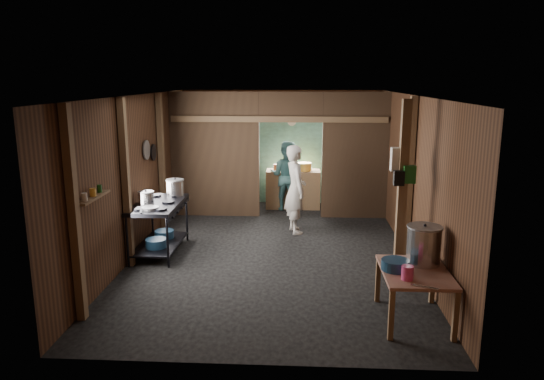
# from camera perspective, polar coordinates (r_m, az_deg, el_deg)

# --- Properties ---
(floor) EXTENTS (4.50, 7.00, 0.00)m
(floor) POSITION_cam_1_polar(r_m,az_deg,el_deg) (8.64, 0.07, -6.85)
(floor) COLOR #292828
(floor) RESTS_ON ground
(ceiling) EXTENTS (4.50, 7.00, 0.00)m
(ceiling) POSITION_cam_1_polar(r_m,az_deg,el_deg) (8.15, 0.08, 10.66)
(ceiling) COLOR #3A3939
(ceiling) RESTS_ON ground
(wall_back) EXTENTS (4.50, 0.00, 2.60)m
(wall_back) POSITION_cam_1_polar(r_m,az_deg,el_deg) (11.75, 1.01, 4.88)
(wall_back) COLOR #4F2E1A
(wall_back) RESTS_ON ground
(wall_front) EXTENTS (4.50, 0.00, 2.60)m
(wall_front) POSITION_cam_1_polar(r_m,az_deg,el_deg) (4.91, -2.16, -6.09)
(wall_front) COLOR #4F2E1A
(wall_front) RESTS_ON ground
(wall_left) EXTENTS (0.00, 7.00, 2.60)m
(wall_left) POSITION_cam_1_polar(r_m,az_deg,el_deg) (8.71, -14.88, 1.75)
(wall_left) COLOR #4F2E1A
(wall_left) RESTS_ON ground
(wall_right) EXTENTS (0.00, 7.00, 2.60)m
(wall_right) POSITION_cam_1_polar(r_m,az_deg,el_deg) (8.48, 15.45, 1.43)
(wall_right) COLOR #4F2E1A
(wall_right) RESTS_ON ground
(partition_left) EXTENTS (1.85, 0.10, 2.60)m
(partition_left) POSITION_cam_1_polar(r_m,az_deg,el_deg) (10.60, -6.46, 3.96)
(partition_left) COLOR #523A25
(partition_left) RESTS_ON floor
(partition_right) EXTENTS (1.35, 0.10, 2.60)m
(partition_right) POSITION_cam_1_polar(r_m,az_deg,el_deg) (10.51, 9.36, 3.80)
(partition_right) COLOR #523A25
(partition_right) RESTS_ON floor
(partition_header) EXTENTS (1.30, 0.10, 0.60)m
(partition_header) POSITION_cam_1_polar(r_m,az_deg,el_deg) (10.35, 2.15, 9.39)
(partition_header) COLOR #523A25
(partition_header) RESTS_ON wall_back
(turquoise_panel) EXTENTS (4.40, 0.06, 2.50)m
(turquoise_panel) POSITION_cam_1_polar(r_m,az_deg,el_deg) (11.70, 1.00, 4.60)
(turquoise_panel) COLOR #74C5B7
(turquoise_panel) RESTS_ON wall_back
(back_counter) EXTENTS (1.20, 0.50, 0.85)m
(back_counter) POSITION_cam_1_polar(r_m,az_deg,el_deg) (11.35, 2.40, 0.11)
(back_counter) COLOR brown
(back_counter) RESTS_ON floor
(wall_clock) EXTENTS (0.20, 0.03, 0.20)m
(wall_clock) POSITION_cam_1_polar(r_m,az_deg,el_deg) (11.58, 2.25, 7.74)
(wall_clock) COLOR silver
(wall_clock) RESTS_ON wall_back
(post_left_a) EXTENTS (0.10, 0.12, 2.60)m
(post_left_a) POSITION_cam_1_polar(r_m,az_deg,el_deg) (6.32, -21.46, -2.72)
(post_left_a) COLOR brown
(post_left_a) RESTS_ON floor
(post_left_b) EXTENTS (0.10, 0.12, 2.60)m
(post_left_b) POSITION_cam_1_polar(r_m,az_deg,el_deg) (7.95, -16.15, 0.66)
(post_left_b) COLOR brown
(post_left_b) RESTS_ON floor
(post_left_c) EXTENTS (0.10, 0.12, 2.60)m
(post_left_c) POSITION_cam_1_polar(r_m,az_deg,el_deg) (9.82, -12.35, 3.07)
(post_left_c) COLOR brown
(post_left_c) RESTS_ON floor
(post_right) EXTENTS (0.10, 0.12, 2.60)m
(post_right) POSITION_cam_1_polar(r_m,az_deg,el_deg) (8.27, 15.26, 1.17)
(post_right) COLOR brown
(post_right) RESTS_ON floor
(post_free) EXTENTS (0.12, 0.12, 2.60)m
(post_free) POSITION_cam_1_polar(r_m,az_deg,el_deg) (7.15, 14.46, -0.53)
(post_free) COLOR brown
(post_free) RESTS_ON floor
(cross_beam) EXTENTS (4.40, 0.12, 0.12)m
(cross_beam) POSITION_cam_1_polar(r_m,az_deg,el_deg) (10.33, 0.73, 8.00)
(cross_beam) COLOR brown
(cross_beam) RESTS_ON wall_left
(pan_lid_big) EXTENTS (0.03, 0.34, 0.34)m
(pan_lid_big) POSITION_cam_1_polar(r_m,az_deg,el_deg) (9.02, -13.98, 4.41)
(pan_lid_big) COLOR gray
(pan_lid_big) RESTS_ON wall_left
(pan_lid_small) EXTENTS (0.03, 0.30, 0.30)m
(pan_lid_small) POSITION_cam_1_polar(r_m,az_deg,el_deg) (9.41, -13.24, 4.16)
(pan_lid_small) COLOR black
(pan_lid_small) RESTS_ON wall_left
(wall_shelf) EXTENTS (0.14, 0.80, 0.03)m
(wall_shelf) POSITION_cam_1_polar(r_m,az_deg,el_deg) (6.73, -19.55, -0.80)
(wall_shelf) COLOR brown
(wall_shelf) RESTS_ON wall_left
(jar_white) EXTENTS (0.07, 0.07, 0.10)m
(jar_white) POSITION_cam_1_polar(r_m,az_deg,el_deg) (6.49, -20.43, -0.75)
(jar_white) COLOR silver
(jar_white) RESTS_ON wall_shelf
(jar_yellow) EXTENTS (0.08, 0.08, 0.10)m
(jar_yellow) POSITION_cam_1_polar(r_m,az_deg,el_deg) (6.72, -19.60, -0.26)
(jar_yellow) COLOR #F3A938
(jar_yellow) RESTS_ON wall_shelf
(jar_green) EXTENTS (0.06, 0.06, 0.10)m
(jar_green) POSITION_cam_1_polar(r_m,az_deg,el_deg) (6.92, -18.90, 0.14)
(jar_green) COLOR #1A5E1F
(jar_green) RESTS_ON wall_shelf
(bag_white) EXTENTS (0.22, 0.15, 0.32)m
(bag_white) POSITION_cam_1_polar(r_m,az_deg,el_deg) (7.13, 14.15, 3.38)
(bag_white) COLOR silver
(bag_white) RESTS_ON post_free
(bag_green) EXTENTS (0.16, 0.12, 0.24)m
(bag_green) POSITION_cam_1_polar(r_m,az_deg,el_deg) (7.05, 15.24, 1.73)
(bag_green) COLOR #1A5E1F
(bag_green) RESTS_ON post_free
(bag_black) EXTENTS (0.14, 0.10, 0.20)m
(bag_black) POSITION_cam_1_polar(r_m,az_deg,el_deg) (7.01, 14.13, 1.32)
(bag_black) COLOR black
(bag_black) RESTS_ON post_free
(gas_range) EXTENTS (0.75, 1.46, 0.86)m
(gas_range) POSITION_cam_1_polar(r_m,az_deg,el_deg) (8.62, -12.62, -4.20)
(gas_range) COLOR black
(gas_range) RESTS_ON floor
(prep_table) EXTENTS (0.78, 1.07, 0.63)m
(prep_table) POSITION_cam_1_polar(r_m,az_deg,el_deg) (6.42, 15.70, -11.37)
(prep_table) COLOR #A86A51
(prep_table) RESTS_ON floor
(stove_pot_large) EXTENTS (0.35, 0.35, 0.31)m
(stove_pot_large) POSITION_cam_1_polar(r_m,az_deg,el_deg) (8.90, -10.87, 0.20)
(stove_pot_large) COLOR #B8B8B9
(stove_pot_large) RESTS_ON gas_range
(stove_pot_med) EXTENTS (0.27, 0.27, 0.23)m
(stove_pot_med) POSITION_cam_1_polar(r_m,az_deg,el_deg) (8.46, -14.04, -0.90)
(stove_pot_med) COLOR #B8B8B9
(stove_pot_med) RESTS_ON gas_range
(frying_pan) EXTENTS (0.39, 0.54, 0.06)m
(frying_pan) POSITION_cam_1_polar(r_m,az_deg,el_deg) (8.09, -13.59, -2.00)
(frying_pan) COLOR gray
(frying_pan) RESTS_ON gas_range
(blue_tub_front) EXTENTS (0.34, 0.34, 0.14)m
(blue_tub_front) POSITION_cam_1_polar(r_m,az_deg,el_deg) (8.48, -12.95, -5.86)
(blue_tub_front) COLOR navy
(blue_tub_front) RESTS_ON gas_range
(blue_tub_back) EXTENTS (0.33, 0.33, 0.13)m
(blue_tub_back) POSITION_cam_1_polar(r_m,az_deg,el_deg) (8.94, -12.07, -4.89)
(blue_tub_back) COLOR navy
(blue_tub_back) RESTS_ON gas_range
(stock_pot) EXTENTS (0.46, 0.46, 0.50)m
(stock_pot) POSITION_cam_1_polar(r_m,az_deg,el_deg) (6.48, 16.76, -6.04)
(stock_pot) COLOR #B8B8B9
(stock_pot) RESTS_ON prep_table
(wash_basin) EXTENTS (0.34, 0.34, 0.13)m
(wash_basin) POSITION_cam_1_polar(r_m,az_deg,el_deg) (6.24, 13.75, -8.20)
(wash_basin) COLOR navy
(wash_basin) RESTS_ON prep_table
(pink_bucket) EXTENTS (0.14, 0.14, 0.16)m
(pink_bucket) POSITION_cam_1_polar(r_m,az_deg,el_deg) (5.98, 15.05, -9.02)
(pink_bucket) COLOR #E04384
(pink_bucket) RESTS_ON prep_table
(knife) EXTENTS (0.29, 0.15, 0.01)m
(knife) POSITION_cam_1_polar(r_m,az_deg,el_deg) (5.85, 16.85, -10.42)
(knife) COLOR #B8B8B9
(knife) RESTS_ON prep_table
(yellow_tub) EXTENTS (0.32, 0.32, 0.18)m
(yellow_tub) POSITION_cam_1_polar(r_m,az_deg,el_deg) (11.25, 3.67, 2.65)
(yellow_tub) COLOR #F3A938
(yellow_tub) RESTS_ON back_counter
(red_cup) EXTENTS (0.12, 0.12, 0.14)m
(red_cup) POSITION_cam_1_polar(r_m,az_deg,el_deg) (11.27, 0.46, 2.58)
(red_cup) COLOR #B74D2A
(red_cup) RESTS_ON back_counter
(cook) EXTENTS (0.55, 0.69, 1.66)m
(cook) POSITION_cam_1_polar(r_m,az_deg,el_deg) (9.45, 2.67, 0.09)
(cook) COLOR silver
(cook) RESTS_ON floor
(worker_back) EXTENTS (0.85, 0.72, 1.53)m
(worker_back) POSITION_cam_1_polar(r_m,az_deg,el_deg) (11.11, 1.59, 1.64)
(worker_back) COLOR #3E6D6E
(worker_back) RESTS_ON floor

